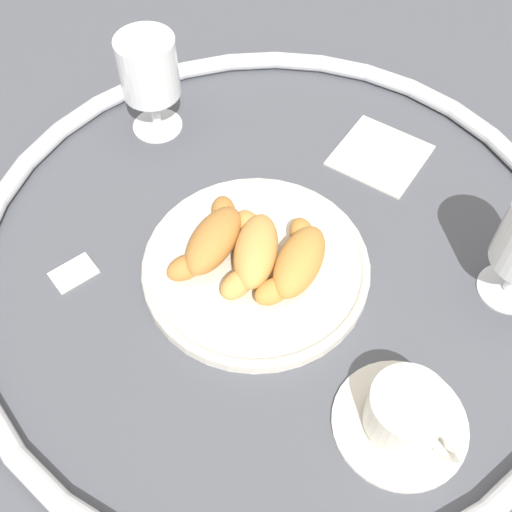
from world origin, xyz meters
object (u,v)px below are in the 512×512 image
croissant_extra (211,240)px  juice_glass_left (149,72)px  folded_napkin (380,154)px  coffee_cup_near (405,415)px  sugar_packet (73,272)px  croissant_large (297,261)px  pastry_plate (256,266)px  croissant_small (253,251)px

croissant_extra → juice_glass_left: juice_glass_left is taller
juice_glass_left → folded_napkin: (0.12, -0.28, -0.09)m
croissant_extra → folded_napkin: (0.26, -0.08, -0.04)m
coffee_cup_near → folded_napkin: coffee_cup_near is taller
folded_napkin → sugar_packet: bearing=151.5°
croissant_large → juice_glass_left: bearing=70.1°
pastry_plate → folded_napkin: 0.25m
pastry_plate → croissant_large: size_ratio=1.95×
croissant_large → coffee_cup_near: (-0.08, -0.18, -0.01)m
pastry_plate → croissant_extra: bearing=107.1°
croissant_small → coffee_cup_near: size_ratio=0.91×
pastry_plate → coffee_cup_near: (-0.07, -0.22, 0.02)m
pastry_plate → folded_napkin: size_ratio=2.38×
pastry_plate → croissant_small: size_ratio=2.13×
croissant_extra → sugar_packet: size_ratio=2.71×
croissant_small → pastry_plate: bearing=-63.8°
coffee_cup_near → sugar_packet: coffee_cup_near is taller
croissant_large → juice_glass_left: 0.32m
croissant_large → coffee_cup_near: bearing=-115.3°
croissant_large → folded_napkin: (0.23, 0.01, -0.04)m
croissant_small → coffee_cup_near: same height
sugar_packet → croissant_extra: bearing=-30.7°
croissant_large → sugar_packet: size_ratio=2.69×
croissant_small → folded_napkin: croissant_small is taller
pastry_plate → croissant_large: (0.01, -0.04, 0.03)m
croissant_extra → sugar_packet: croissant_extra is taller
croissant_large → sugar_packet: bearing=122.8°
croissant_large → croissant_extra: size_ratio=0.99×
pastry_plate → juice_glass_left: size_ratio=1.87×
sugar_packet → coffee_cup_near: bearing=-65.1°
coffee_cup_near → croissant_extra: bearing=78.8°
folded_napkin → croissant_small: bearing=172.5°
pastry_plate → croissant_large: bearing=-71.9°
croissant_large → sugar_packet: croissant_large is taller
pastry_plate → croissant_extra: (-0.02, 0.05, 0.03)m
croissant_small → folded_napkin: bearing=-7.5°
coffee_cup_near → sugar_packet: (-0.05, 0.40, -0.02)m
coffee_cup_near → pastry_plate: bearing=72.6°
pastry_plate → croissant_extra: 0.06m
sugar_packet → juice_glass_left: bearing=34.9°
croissant_large → coffee_cup_near: size_ratio=0.99×
pastry_plate → croissant_large: croissant_large is taller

